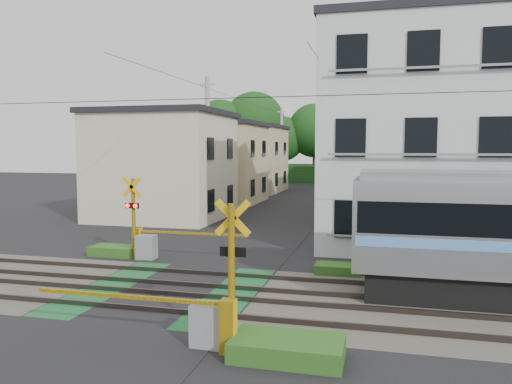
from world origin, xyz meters
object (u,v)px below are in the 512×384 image
(crossing_signal_far, at_px, (145,240))
(pedestrian, at_px, (336,184))
(crossing_signal_near, at_px, (212,314))
(apartment_block, at_px, (445,136))

(crossing_signal_far, relative_size, pedestrian, 2.96)
(pedestrian, bearing_deg, crossing_signal_far, 67.18)
(crossing_signal_near, distance_m, apartment_block, 14.95)
(crossing_signal_near, xyz_separation_m, pedestrian, (-0.79, 37.86, 0.09))
(crossing_signal_near, distance_m, pedestrian, 37.87)
(crossing_signal_near, xyz_separation_m, crossing_signal_far, (-5.17, 7.31, 0.00))
(pedestrian, bearing_deg, crossing_signal_near, 76.54)
(crossing_signal_near, xyz_separation_m, apartment_block, (5.91, 13.15, 3.94))
(crossing_signal_near, distance_m, crossing_signal_far, 8.95)
(apartment_block, height_order, pedestrian, apartment_block)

